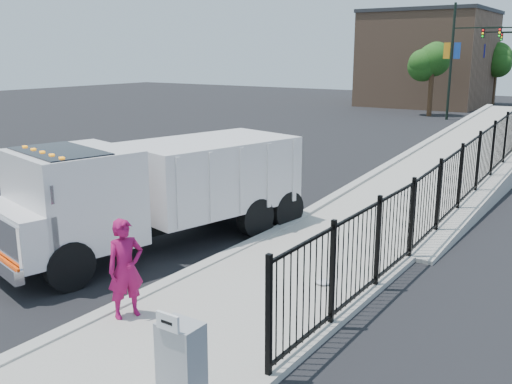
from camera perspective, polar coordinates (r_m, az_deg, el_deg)
The scene contains 15 objects.
ground at distance 12.12m, azimuth -7.89°, elevation -9.03°, with size 120.00×120.00×0.00m, color black.
sidewalk at distance 9.59m, azimuth -7.23°, elevation -15.08°, with size 3.55×12.00×0.12m, color #9E998E.
curb at distance 10.82m, azimuth -15.11°, elevation -11.83°, with size 0.30×12.00×0.16m, color #ADAAA3.
ramp at distance 25.29m, azimuth 21.01°, elevation 2.21°, with size 3.95×24.00×1.70m, color #9E998E.
iron_fence at distance 20.99m, azimuth 22.45°, elevation 2.37°, with size 0.10×28.00×1.80m, color black.
truck at distance 13.97m, azimuth -10.28°, elevation 0.49°, with size 4.26×8.23×2.69m.
worker at distance 10.27m, azimuth -12.91°, elevation -7.47°, with size 0.65×0.43×1.78m, color #900E48.
utility_cabinet at distance 7.69m, azimuth -7.46°, elevation -17.06°, with size 0.55×0.40×1.25m, color gray.
arrow_sign at distance 7.20m, azimuth -8.82°, elevation -12.72°, with size 0.35×0.04×0.22m, color white.
debris at distance 11.74m, azimuth 6.73°, elevation -8.94°, with size 0.30×0.30×0.08m, color silver.
light_pole_0 at distance 42.95m, azimuth 19.36°, elevation 12.61°, with size 3.77×0.22×8.00m.
light_pole_2 at distance 52.41m, azimuth 21.59°, elevation 12.50°, with size 3.77×0.22×8.00m.
tree_0 at distance 45.14m, azimuth 17.25°, elevation 12.25°, with size 2.51×2.51×5.26m.
tree_2 at distance 57.37m, azimuth 22.86°, elevation 12.01°, with size 2.77×2.77×5.39m.
building at distance 54.82m, azimuth 16.82°, elevation 12.50°, with size 10.00×10.00×8.00m, color #8C664C.
Camera 1 is at (7.55, -8.25, 4.67)m, focal length 40.00 mm.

